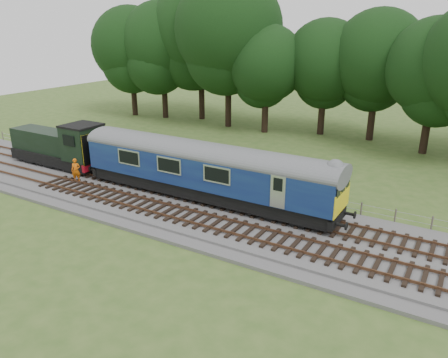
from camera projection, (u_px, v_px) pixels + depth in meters
The scene contains 9 objects.
ground at pixel (271, 230), 25.33m from camera, with size 120.00×120.00×0.00m, color #3B5D22.
ballast at pixel (271, 228), 25.27m from camera, with size 70.00×7.00×0.35m, color #4C4C4F.
track_north at pixel (281, 215), 26.32m from camera, with size 67.20×2.40×0.21m.
track_south at pixel (259, 235), 23.89m from camera, with size 67.20×2.40×0.21m.
fence at pixel (300, 204), 28.97m from camera, with size 64.00×0.12×1.00m, color #6B6054, non-canonical shape.
tree_line at pixel (365, 145), 43.12m from camera, with size 70.00×8.00×18.00m, color black, non-canonical shape.
dmu_railcar at pixel (205, 166), 28.21m from camera, with size 18.05×2.86×3.88m.
shunter_loco at pixel (60, 146), 35.13m from camera, with size 8.91×2.60×3.38m.
worker at pixel (76, 170), 31.74m from camera, with size 0.65×0.42×1.77m, color #DC600B.
Camera 1 is at (9.35, -21.01, 11.34)m, focal length 35.00 mm.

